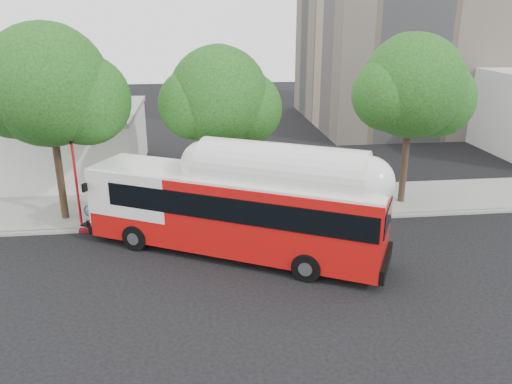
% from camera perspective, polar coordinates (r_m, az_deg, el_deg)
% --- Properties ---
extents(ground, '(120.00, 120.00, 0.00)m').
position_cam_1_polar(ground, '(21.63, -0.43, -7.74)').
color(ground, black).
rests_on(ground, ground).
extents(sidewalk, '(60.00, 5.00, 0.15)m').
position_cam_1_polar(sidewalk, '(27.52, -1.95, -1.42)').
color(sidewalk, gray).
rests_on(sidewalk, ground).
extents(curb_strip, '(60.00, 0.30, 0.15)m').
position_cam_1_polar(curb_strip, '(25.12, -1.43, -3.53)').
color(curb_strip, gray).
rests_on(curb_strip, ground).
extents(red_curb_segment, '(10.00, 0.32, 0.16)m').
position_cam_1_polar(red_curb_segment, '(25.04, -8.30, -3.81)').
color(red_curb_segment, maroon).
rests_on(red_curb_segment, ground).
extents(street_tree_left, '(6.67, 5.80, 9.74)m').
position_cam_1_polar(street_tree_left, '(25.70, -21.60, 10.80)').
color(street_tree_left, '#2D2116').
rests_on(street_tree_left, ground).
extents(street_tree_mid, '(5.75, 5.00, 8.62)m').
position_cam_1_polar(street_tree_mid, '(25.53, -3.36, 10.47)').
color(street_tree_mid, '#2D2116').
rests_on(street_tree_mid, ground).
extents(street_tree_right, '(6.21, 5.40, 9.18)m').
position_cam_1_polar(street_tree_right, '(27.76, 18.20, 11.01)').
color(street_tree_right, '#2D2116').
rests_on(street_tree_right, ground).
extents(low_commercial_bldg, '(16.20, 10.20, 4.25)m').
position_cam_1_polar(low_commercial_bldg, '(36.02, -26.01, 5.10)').
color(low_commercial_bldg, silver).
rests_on(low_commercial_bldg, ground).
extents(transit_bus, '(13.46, 8.54, 4.12)m').
position_cam_1_polar(transit_bus, '(21.47, -2.38, -2.33)').
color(transit_bus, red).
rests_on(transit_bus, ground).
extents(signal_pole, '(0.13, 0.43, 4.52)m').
position_cam_1_polar(signal_pole, '(25.45, -19.84, 0.97)').
color(signal_pole, red).
rests_on(signal_pole, ground).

